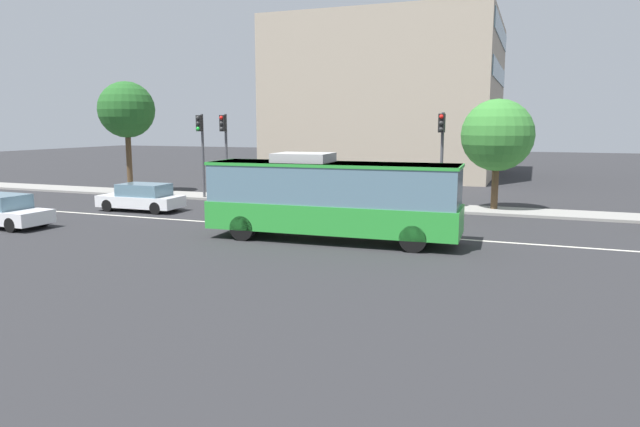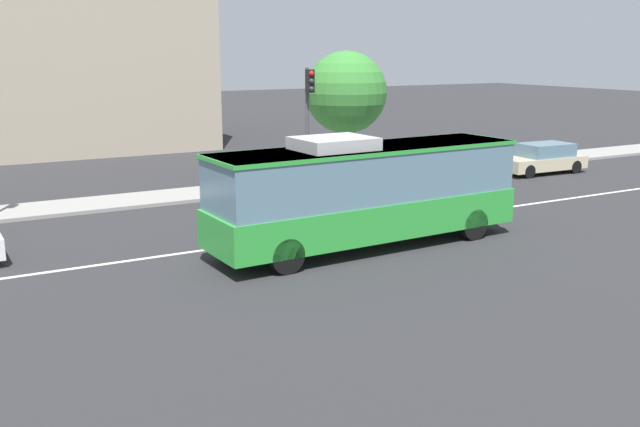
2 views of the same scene
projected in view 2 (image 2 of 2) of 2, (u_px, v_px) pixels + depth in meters
ground_plane at (373, 226)px, 24.28m from camera, size 160.00×160.00×0.00m
sidewalk_kerb at (273, 186)px, 31.07m from camera, size 80.00×2.58×0.14m
lane_centre_line at (373, 226)px, 24.28m from camera, size 76.00×0.16×0.01m
transit_bus at (366, 189)px, 21.40m from camera, size 10.09×2.91×3.46m
sedan_beige at (542, 158)px, 34.67m from camera, size 4.56×1.97×1.46m
traffic_light_near_corner at (309, 107)px, 30.02m from camera, size 0.34×0.62×5.20m
street_tree_kerbside_centre at (346, 93)px, 32.33m from camera, size 3.76×3.76×5.91m
office_block_background at (28, 36)px, 44.27m from camera, size 19.00×17.29×13.60m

